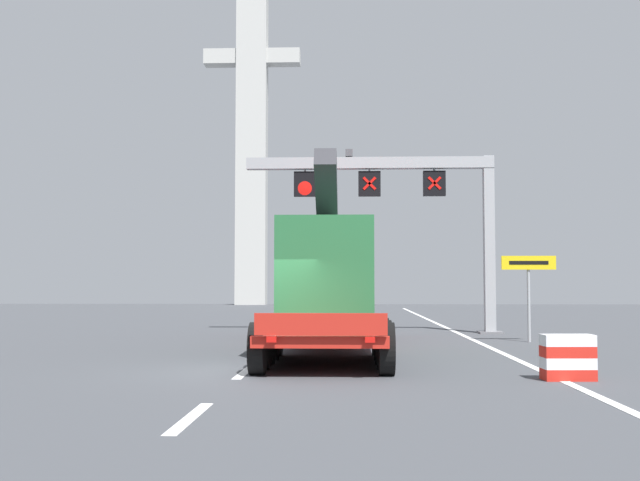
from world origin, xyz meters
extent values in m
plane|color=#424449|center=(0.00, 0.00, 0.00)|extent=(112.00, 112.00, 0.00)
cube|color=silver|center=(-0.24, -6.00, 0.01)|extent=(0.20, 2.60, 0.01)
cube|color=silver|center=(-0.24, -0.30, 0.01)|extent=(0.20, 2.60, 0.01)
cube|color=silver|center=(-0.24, 5.40, 0.01)|extent=(0.20, 2.60, 0.01)
cube|color=silver|center=(-0.24, 11.09, 0.01)|extent=(0.20, 2.60, 0.01)
cube|color=silver|center=(-0.24, 16.79, 0.01)|extent=(0.20, 2.60, 0.01)
cube|color=silver|center=(-0.24, 22.49, 0.01)|extent=(0.20, 2.60, 0.01)
cube|color=silver|center=(-0.24, 28.19, 0.01)|extent=(0.20, 2.60, 0.01)
cube|color=silver|center=(-0.24, 33.89, 0.01)|extent=(0.20, 2.60, 0.01)
cube|color=silver|center=(-0.24, 39.59, 0.01)|extent=(0.20, 2.60, 0.01)
cube|color=silver|center=(-0.24, 45.28, 0.01)|extent=(0.20, 2.60, 0.01)
cube|color=silver|center=(-0.24, 50.98, 0.01)|extent=(0.20, 2.60, 0.01)
cube|color=silver|center=(-0.24, 56.68, 0.01)|extent=(0.20, 2.60, 0.01)
cube|color=silver|center=(-0.24, 62.38, 0.01)|extent=(0.20, 2.60, 0.01)
cube|color=silver|center=(6.20, 12.00, 0.01)|extent=(0.20, 63.00, 0.01)
cube|color=#9EA0A5|center=(7.42, 13.03, 3.44)|extent=(0.40, 0.40, 6.88)
cube|color=slate|center=(7.42, 13.03, 0.04)|extent=(0.90, 0.90, 0.08)
cube|color=#9EA0A5|center=(2.80, 13.03, 6.63)|extent=(9.64, 0.44, 0.44)
cube|color=#4C4C51|center=(2.00, 13.03, 7.03)|extent=(0.28, 0.40, 0.28)
cube|color=black|center=(5.32, 13.03, 5.82)|extent=(0.86, 0.24, 0.98)
cube|color=#9EA0A5|center=(5.32, 13.03, 6.36)|extent=(0.08, 0.08, 0.16)
cube|color=red|center=(5.32, 12.90, 5.82)|extent=(0.53, 0.02, 0.53)
cube|color=red|center=(5.32, 12.90, 5.82)|extent=(0.53, 0.02, 0.53)
cube|color=black|center=(2.80, 13.03, 5.82)|extent=(0.86, 0.24, 0.98)
cube|color=#9EA0A5|center=(2.80, 13.03, 6.36)|extent=(0.08, 0.08, 0.16)
cube|color=red|center=(2.80, 12.90, 5.82)|extent=(0.53, 0.02, 0.53)
cube|color=red|center=(2.80, 12.90, 5.82)|extent=(0.53, 0.02, 0.53)
cube|color=black|center=(0.27, 13.03, 5.82)|extent=(0.86, 0.24, 0.98)
cube|color=#9EA0A5|center=(0.27, 13.03, 6.36)|extent=(0.08, 0.08, 0.16)
cone|color=red|center=(0.27, 12.90, 5.64)|extent=(0.55, 0.02, 0.55)
cube|color=red|center=(1.42, 3.73, 0.73)|extent=(2.85, 10.41, 0.24)
cube|color=red|center=(1.44, -1.55, 1.10)|extent=(2.66, 0.09, 0.44)
cylinder|color=black|center=(0.09, -0.78, 0.55)|extent=(0.33, 1.10, 1.10)
cylinder|color=black|center=(2.79, -0.76, 0.55)|extent=(0.33, 1.10, 1.10)
cylinder|color=black|center=(0.08, 0.27, 0.55)|extent=(0.33, 1.10, 1.10)
cylinder|color=black|center=(2.78, 0.29, 0.55)|extent=(0.33, 1.10, 1.10)
cylinder|color=black|center=(0.08, 1.32, 0.55)|extent=(0.33, 1.10, 1.10)
cylinder|color=black|center=(2.78, 1.34, 0.55)|extent=(0.33, 1.10, 1.10)
cylinder|color=black|center=(0.07, 2.37, 0.55)|extent=(0.33, 1.10, 1.10)
cylinder|color=black|center=(2.77, 2.39, 0.55)|extent=(0.33, 1.10, 1.10)
cylinder|color=black|center=(0.07, 3.42, 0.55)|extent=(0.33, 1.10, 1.10)
cylinder|color=black|center=(2.77, 3.44, 0.55)|extent=(0.33, 1.10, 1.10)
cube|color=red|center=(1.38, 10.83, 2.10)|extent=(2.59, 3.21, 3.10)
cube|color=black|center=(1.38, 10.83, 2.80)|extent=(2.62, 3.23, 0.60)
cylinder|color=black|center=(0.09, 11.70, 0.55)|extent=(0.35, 1.10, 1.10)
cylinder|color=black|center=(2.67, 11.72, 0.55)|extent=(0.35, 1.10, 1.10)
cylinder|color=black|center=(0.10, 9.70, 0.55)|extent=(0.35, 1.10, 1.10)
cylinder|color=black|center=(2.67, 9.72, 0.55)|extent=(0.35, 1.10, 1.10)
cube|color=#236638|center=(1.41, 4.13, 2.20)|extent=(2.41, 5.73, 2.70)
cube|color=#2D2D33|center=(1.42, 3.27, 4.15)|extent=(0.57, 2.95, 2.29)
cube|color=red|center=(0.46, -1.59, 0.80)|extent=(0.20, 0.06, 0.12)
cube|color=red|center=(2.42, -1.58, 0.80)|extent=(0.20, 0.06, 0.12)
cylinder|color=#9EA0A5|center=(7.90, 8.65, 1.41)|extent=(0.10, 0.10, 2.83)
cube|color=yellow|center=(7.90, 8.59, 2.60)|extent=(1.77, 0.06, 0.45)
cube|color=black|center=(7.90, 8.55, 2.60)|extent=(1.28, 0.01, 0.12)
cube|color=red|center=(6.34, -1.42, 0.11)|extent=(1.03, 0.55, 0.23)
cube|color=white|center=(6.34, -1.42, 0.34)|extent=(1.03, 0.55, 0.22)
cube|color=red|center=(6.34, -1.42, 0.56)|extent=(1.03, 0.55, 0.23)
cube|color=white|center=(6.34, -1.42, 0.79)|extent=(1.03, 0.55, 0.23)
cube|color=#B7B7B2|center=(-7.09, 53.87, 18.66)|extent=(2.80, 2.00, 37.31)
cube|color=#B7B7B2|center=(-7.09, 53.87, 23.13)|extent=(9.00, 1.60, 1.40)
camera|label=1|loc=(2.02, -16.93, 1.90)|focal=43.21mm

